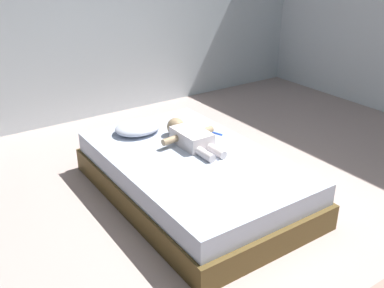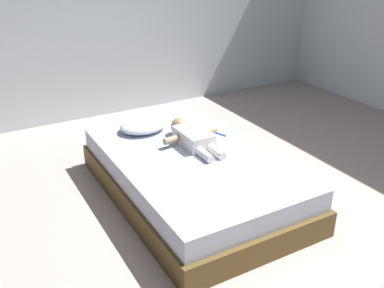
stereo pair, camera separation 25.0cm
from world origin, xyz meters
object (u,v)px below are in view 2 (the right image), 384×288
Objects in this scene: bed at (192,176)px; pillow at (143,126)px; toothbrush at (220,134)px; baby at (192,136)px.

bed is 0.69m from pillow.
bed is at bearing -149.54° from toothbrush.
pillow is at bearing 101.65° from bed.
pillow is at bearing 143.83° from toothbrush.
bed is 4.69× the size of pillow.
toothbrush is (0.30, 0.04, -0.05)m from baby.
bed is 15.08× the size of toothbrush.
pillow is 0.67m from toothbrush.
baby reaches higher than pillow.
baby is (0.24, -0.43, 0.01)m from pillow.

